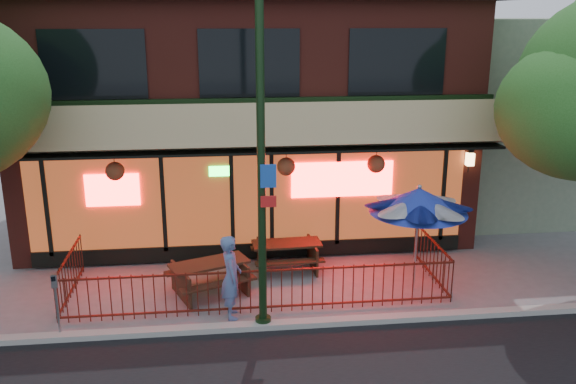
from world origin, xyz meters
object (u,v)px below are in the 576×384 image
at_px(picnic_table_right, 287,252).
at_px(parking_meter_near, 56,295).
at_px(street_light, 261,177).
at_px(patio_umbrella, 419,200).
at_px(pedestrian, 231,277).
at_px(picnic_table_left, 210,273).

distance_m(picnic_table_right, parking_meter_near, 5.57).
relative_size(street_light, parking_meter_near, 5.18).
relative_size(picnic_table_right, patio_umbrella, 0.69).
distance_m(patio_umbrella, pedestrian, 4.48).
bearing_deg(picnic_table_left, pedestrian, -68.69).
relative_size(street_light, patio_umbrella, 2.80).
distance_m(picnic_table_left, patio_umbrella, 4.97).
bearing_deg(parking_meter_near, patio_umbrella, 10.32).
bearing_deg(parking_meter_near, picnic_table_left, 30.07).
xyz_separation_m(picnic_table_right, patio_umbrella, (2.80, -1.42, 1.66)).
bearing_deg(pedestrian, street_light, -132.33).
distance_m(street_light, picnic_table_right, 3.96).
xyz_separation_m(picnic_table_left, patio_umbrella, (4.68, -0.31, 1.64)).
xyz_separation_m(picnic_table_left, picnic_table_right, (1.88, 1.11, -0.02)).
height_order(picnic_table_right, parking_meter_near, parking_meter_near).
bearing_deg(picnic_table_left, parking_meter_near, -149.93).
xyz_separation_m(street_light, picnic_table_right, (0.80, 2.80, -2.68)).
bearing_deg(picnic_table_left, street_light, -57.33).
distance_m(street_light, parking_meter_near, 4.58).
relative_size(street_light, picnic_table_left, 3.31).
height_order(picnic_table_left, picnic_table_right, picnic_table_left).
distance_m(picnic_table_left, picnic_table_right, 2.19).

